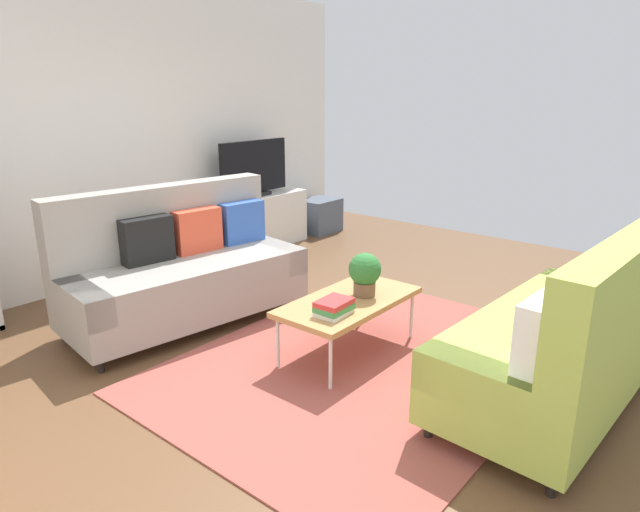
# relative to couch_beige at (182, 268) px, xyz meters

# --- Properties ---
(ground_plane) EXTENTS (7.68, 7.68, 0.00)m
(ground_plane) POSITION_rel_couch_beige_xyz_m (0.37, -1.35, -0.45)
(ground_plane) COLOR brown
(wall_far) EXTENTS (6.40, 0.12, 2.90)m
(wall_far) POSITION_rel_couch_beige_xyz_m (0.37, 1.45, 1.00)
(wall_far) COLOR white
(wall_far) RESTS_ON ground_plane
(area_rug) EXTENTS (2.90, 2.20, 0.01)m
(area_rug) POSITION_rel_couch_beige_xyz_m (0.33, -1.62, -0.45)
(area_rug) COLOR #9E4C42
(area_rug) RESTS_ON ground_plane
(couch_beige) EXTENTS (2.00, 1.09, 1.10)m
(couch_beige) POSITION_rel_couch_beige_xyz_m (0.00, 0.00, 0.00)
(couch_beige) COLOR gray
(couch_beige) RESTS_ON ground_plane
(couch_green) EXTENTS (1.94, 0.94, 1.10)m
(couch_green) POSITION_rel_couch_beige_xyz_m (0.66, -2.84, -0.01)
(couch_green) COLOR #A3BC4C
(couch_green) RESTS_ON ground_plane
(coffee_table) EXTENTS (1.10, 0.56, 0.42)m
(coffee_table) POSITION_rel_couch_beige_xyz_m (0.38, -1.42, -0.06)
(coffee_table) COLOR #B7844C
(coffee_table) RESTS_ON ground_plane
(tv_console) EXTENTS (1.40, 0.44, 0.64)m
(tv_console) POSITION_rel_couch_beige_xyz_m (1.90, 1.11, -0.13)
(tv_console) COLOR silver
(tv_console) RESTS_ON ground_plane
(tv) EXTENTS (1.00, 0.20, 0.64)m
(tv) POSITION_rel_couch_beige_xyz_m (1.90, 1.09, 0.50)
(tv) COLOR black
(tv) RESTS_ON tv_console
(storage_trunk) EXTENTS (0.52, 0.40, 0.44)m
(storage_trunk) POSITION_rel_couch_beige_xyz_m (3.00, 1.01, -0.23)
(storage_trunk) COLOR #4C5666
(storage_trunk) RESTS_ON ground_plane
(potted_plant) EXTENTS (0.24, 0.24, 0.32)m
(potted_plant) POSITION_rel_couch_beige_xyz_m (0.51, -1.46, 0.14)
(potted_plant) COLOR brown
(potted_plant) RESTS_ON coffee_table
(table_book_0) EXTENTS (0.25, 0.20, 0.03)m
(table_book_0) POSITION_rel_couch_beige_xyz_m (0.09, -1.51, -0.02)
(table_book_0) COLOR silver
(table_book_0) RESTS_ON coffee_table
(table_book_1) EXTENTS (0.24, 0.18, 0.04)m
(table_book_1) POSITION_rel_couch_beige_xyz_m (0.09, -1.51, 0.01)
(table_book_1) COLOR #3F8C4C
(table_book_1) RESTS_ON table_book_0
(table_book_2) EXTENTS (0.25, 0.19, 0.04)m
(table_book_2) POSITION_rel_couch_beige_xyz_m (0.09, -1.51, 0.05)
(table_book_2) COLOR red
(table_book_2) RESTS_ON table_book_1
(vase_0) EXTENTS (0.13, 0.13, 0.17)m
(vase_0) POSITION_rel_couch_beige_xyz_m (1.32, 1.16, 0.28)
(vase_0) COLOR silver
(vase_0) RESTS_ON tv_console
(vase_1) EXTENTS (0.13, 0.13, 0.14)m
(vase_1) POSITION_rel_couch_beige_xyz_m (1.51, 1.16, 0.26)
(vase_1) COLOR #33B29E
(vase_1) RESTS_ON tv_console
(bottle_0) EXTENTS (0.05, 0.05, 0.18)m
(bottle_0) POSITION_rel_couch_beige_xyz_m (1.69, 1.07, 0.28)
(bottle_0) COLOR purple
(bottle_0) RESTS_ON tv_console
(bottle_1) EXTENTS (0.05, 0.05, 0.23)m
(bottle_1) POSITION_rel_couch_beige_xyz_m (1.80, 1.07, 0.30)
(bottle_1) COLOR #3F8C4C
(bottle_1) RESTS_ON tv_console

